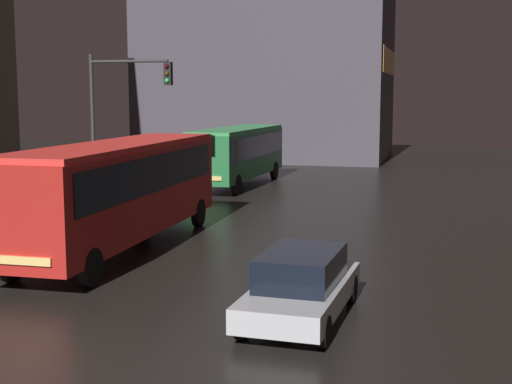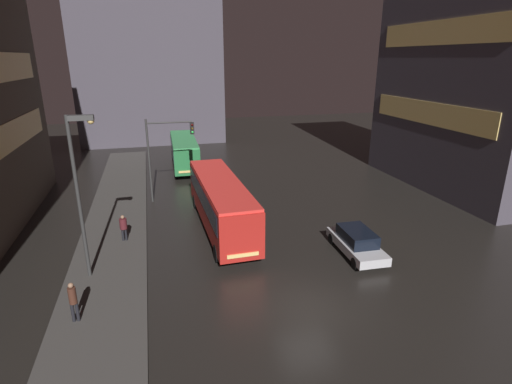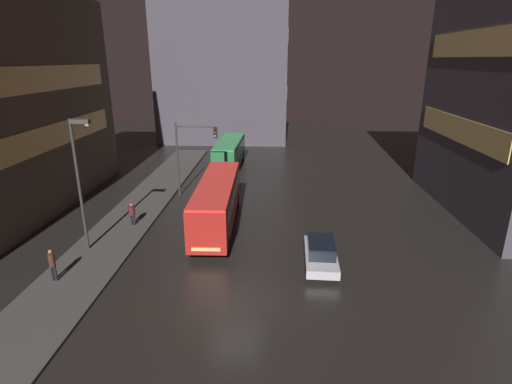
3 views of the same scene
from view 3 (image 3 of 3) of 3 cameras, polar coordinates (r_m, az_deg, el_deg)
name	(u,v)px [view 3 (image 3 of 3)]	position (r m, az deg, el deg)	size (l,w,h in m)	color
ground_plane	(235,304)	(20.53, -2.99, -15.63)	(120.00, 120.00, 0.00)	black
sidewalk_left	(128,221)	(31.17, -17.87, -3.97)	(4.00, 48.00, 0.15)	#3D3A38
building_far_backdrop	(224,58)	(60.76, -4.60, 18.52)	(18.07, 12.00, 23.23)	#423D47
bus_near	(217,199)	(28.51, -5.59, -0.97)	(2.72, 11.58, 3.33)	#AD1E19
bus_far	(229,151)	(44.07, -3.81, 5.83)	(2.67, 9.93, 3.07)	#236B38
car_taxi	(321,253)	(23.83, 9.24, -8.57)	(2.00, 4.62, 1.50)	#B7B7BC
pedestrian_near	(52,263)	(24.10, -27.11, -9.02)	(0.45, 0.45, 1.83)	black
pedestrian_mid	(132,212)	(29.81, -17.30, -2.75)	(0.61, 0.61, 1.64)	black
traffic_light_main	(191,147)	(34.62, -9.28, 6.34)	(3.58, 0.35, 6.43)	#2D2D2D
street_lamp_sidewalk	(80,167)	(25.68, -23.82, 3.34)	(1.25, 0.36, 8.14)	#2D2D2D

